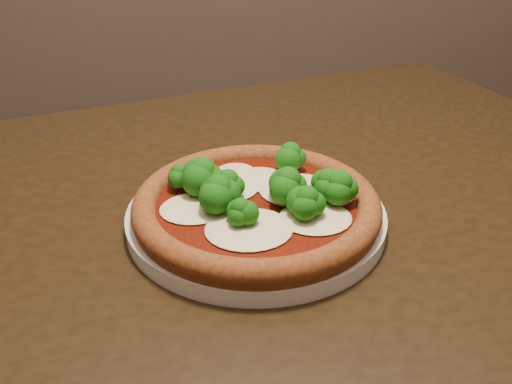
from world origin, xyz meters
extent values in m
cube|color=black|center=(-0.10, -0.20, 0.73)|extent=(1.27, 1.12, 0.04)
cylinder|color=black|center=(0.26, 0.30, 0.35)|extent=(0.06, 0.06, 0.71)
cylinder|color=silver|center=(-0.12, -0.21, 0.76)|extent=(0.28, 0.28, 0.02)
cylinder|color=brown|center=(-0.12, -0.22, 0.77)|extent=(0.26, 0.26, 0.01)
torus|color=brown|center=(-0.12, -0.22, 0.78)|extent=(0.27, 0.27, 0.03)
cylinder|color=#5E1104|center=(-0.12, -0.22, 0.78)|extent=(0.21, 0.21, 0.00)
ellipsoid|color=#F7ECC4|center=(-0.08, -0.20, 0.78)|extent=(0.08, 0.08, 0.01)
ellipsoid|color=#F7ECC4|center=(-0.19, -0.23, 0.78)|extent=(0.07, 0.06, 0.01)
ellipsoid|color=#F7ECC4|center=(-0.05, -0.21, 0.78)|extent=(0.06, 0.06, 0.01)
ellipsoid|color=#F7ECC4|center=(-0.15, -0.19, 0.78)|extent=(0.07, 0.07, 0.01)
ellipsoid|color=#F7ECC4|center=(-0.12, -0.17, 0.78)|extent=(0.07, 0.06, 0.01)
ellipsoid|color=#F7ECC4|center=(-0.14, -0.27, 0.78)|extent=(0.09, 0.08, 0.01)
ellipsoid|color=#F7ECC4|center=(-0.07, -0.26, 0.78)|extent=(0.08, 0.07, 0.01)
ellipsoid|color=#F7ECC4|center=(-0.14, -0.15, 0.78)|extent=(0.04, 0.04, 0.00)
ellipsoid|color=#1B7A13|center=(-0.08, -0.26, 0.81)|extent=(0.04, 0.04, 0.04)
ellipsoid|color=#1B7A13|center=(-0.04, -0.23, 0.81)|extent=(0.05, 0.05, 0.04)
ellipsoid|color=#1B7A13|center=(-0.18, -0.19, 0.81)|extent=(0.05, 0.05, 0.04)
ellipsoid|color=#1B7A13|center=(-0.15, -0.21, 0.80)|extent=(0.04, 0.04, 0.03)
ellipsoid|color=#1B7A13|center=(-0.05, -0.22, 0.81)|extent=(0.04, 0.04, 0.04)
ellipsoid|color=#1B7A13|center=(-0.15, -0.26, 0.80)|extent=(0.04, 0.04, 0.03)
ellipsoid|color=#1B7A13|center=(-0.08, -0.15, 0.81)|extent=(0.04, 0.04, 0.04)
ellipsoid|color=#1B7A13|center=(-0.17, -0.23, 0.81)|extent=(0.05, 0.05, 0.04)
ellipsoid|color=#1B7A13|center=(-0.20, -0.18, 0.80)|extent=(0.03, 0.03, 0.03)
ellipsoid|color=#1B7A13|center=(-0.09, -0.22, 0.81)|extent=(0.05, 0.05, 0.04)
camera|label=1|loc=(-0.19, -0.74, 1.09)|focal=40.00mm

